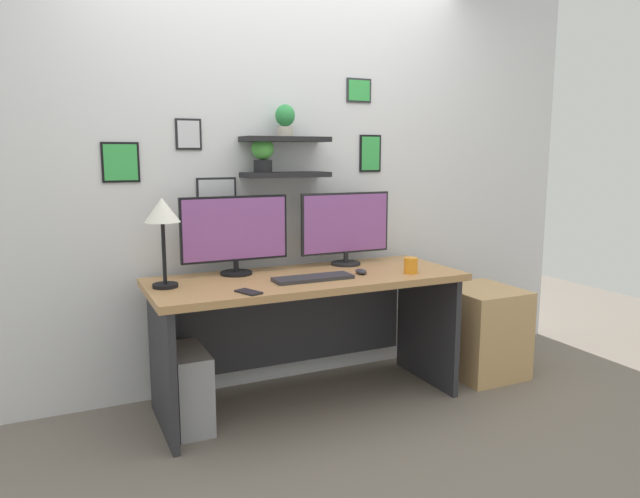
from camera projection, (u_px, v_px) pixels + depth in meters
ground_plane at (308, 402)px, 3.41m from camera, size 8.00×8.00×0.00m
back_wall_assembly at (278, 166)px, 3.58m from camera, size 4.40×0.24×2.70m
desk at (304, 309)px, 3.37m from camera, size 1.76×0.68×0.75m
monitor_left at (235, 232)px, 3.30m from camera, size 0.62×0.18×0.44m
monitor_right at (346, 227)px, 3.59m from camera, size 0.59×0.18×0.44m
keyboard at (313, 278)px, 3.19m from camera, size 0.44×0.14×0.02m
computer_mouse at (361, 271)px, 3.34m from camera, size 0.06×0.09×0.03m
desk_lamp at (162, 217)px, 2.95m from camera, size 0.18×0.18×0.46m
cell_phone at (249, 292)px, 2.89m from camera, size 0.12×0.16×0.01m
coffee_mug at (411, 265)px, 3.36m from camera, size 0.08×0.08×0.09m
drawer_cabinet at (481, 331)px, 3.83m from camera, size 0.44×0.50×0.57m
computer_tower_left at (189, 388)px, 3.09m from camera, size 0.18×0.40×0.42m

